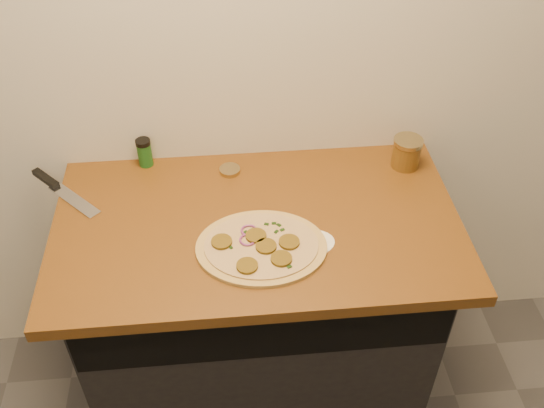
{
  "coord_description": "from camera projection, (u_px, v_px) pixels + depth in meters",
  "views": [
    {
      "loc": [
        -0.08,
        0.12,
        2.12
      ],
      "look_at": [
        0.05,
        1.43,
        0.95
      ],
      "focal_mm": 40.0,
      "sensor_mm": 36.0,
      "label": 1
    }
  ],
  "objects": [
    {
      "name": "flour_spill",
      "position": [
        307.0,
        243.0,
        1.71
      ],
      "size": [
        0.18,
        0.18,
        0.0
      ],
      "primitive_type": "cylinder",
      "rotation": [
        0.0,
        0.0,
        0.11
      ],
      "color": "white",
      "rests_on": "countertop"
    },
    {
      "name": "pizza",
      "position": [
        261.0,
        247.0,
        1.69
      ],
      "size": [
        0.38,
        0.38,
        0.02
      ],
      "color": "tan",
      "rests_on": "countertop"
    },
    {
      "name": "chefs_knife",
      "position": [
        59.0,
        188.0,
        1.88
      ],
      "size": [
        0.24,
        0.25,
        0.02
      ],
      "color": "#B7BAC1",
      "rests_on": "countertop"
    },
    {
      "name": "spice_shaker",
      "position": [
        145.0,
        152.0,
        1.95
      ],
      "size": [
        0.05,
        0.05,
        0.1
      ],
      "color": "#1C591E",
      "rests_on": "countertop"
    },
    {
      "name": "salsa_jar",
      "position": [
        406.0,
        152.0,
        1.95
      ],
      "size": [
        0.09,
        0.09,
        0.1
      ],
      "color": "#A41610",
      "rests_on": "countertop"
    },
    {
      "name": "cabinet",
      "position": [
        259.0,
        312.0,
        2.12
      ],
      "size": [
        1.1,
        0.6,
        0.86
      ],
      "primitive_type": "cube",
      "color": "black",
      "rests_on": "ground"
    },
    {
      "name": "mason_jar_lid",
      "position": [
        230.0,
        170.0,
        1.95
      ],
      "size": [
        0.08,
        0.08,
        0.01
      ],
      "primitive_type": "cylinder",
      "rotation": [
        0.0,
        0.0,
        -0.21
      ],
      "color": "tan",
      "rests_on": "countertop"
    },
    {
      "name": "countertop",
      "position": [
        257.0,
        225.0,
        1.8
      ],
      "size": [
        1.2,
        0.7,
        0.04
      ],
      "primitive_type": "cube",
      "color": "brown",
      "rests_on": "cabinet"
    }
  ]
}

